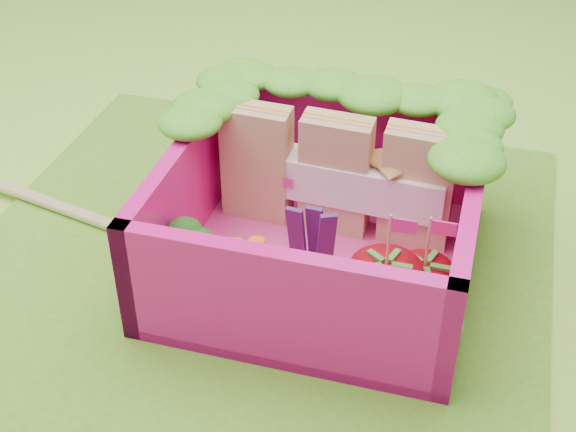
# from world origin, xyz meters

# --- Properties ---
(ground) EXTENTS (14.00, 14.00, 0.00)m
(ground) POSITION_xyz_m (0.00, 0.00, 0.00)
(ground) COLOR #A3D63C
(ground) RESTS_ON ground
(placemat) EXTENTS (2.60, 2.60, 0.03)m
(placemat) POSITION_xyz_m (0.00, 0.00, 0.01)
(placemat) COLOR #639E23
(placemat) RESTS_ON ground
(bento_floor) EXTENTS (1.30, 1.30, 0.05)m
(bento_floor) POSITION_xyz_m (0.29, 0.01, 0.06)
(bento_floor) COLOR #E93B8F
(bento_floor) RESTS_ON placemat
(bento_box) EXTENTS (1.30, 1.30, 0.55)m
(bento_box) POSITION_xyz_m (0.29, 0.01, 0.31)
(bento_box) COLOR #F6148A
(bento_box) RESTS_ON placemat
(lettuce_ruffle) EXTENTS (1.43, 0.83, 0.11)m
(lettuce_ruffle) POSITION_xyz_m (0.29, 0.48, 0.64)
(lettuce_ruffle) COLOR #3D941B
(lettuce_ruffle) RESTS_ON bento_box
(sandwich_stack) EXTENTS (1.06, 0.22, 0.56)m
(sandwich_stack) POSITION_xyz_m (0.30, 0.27, 0.35)
(sandwich_stack) COLOR tan
(sandwich_stack) RESTS_ON bento_floor
(broccoli) EXTENTS (0.34, 0.34, 0.26)m
(broccoli) POSITION_xyz_m (-0.20, -0.32, 0.26)
(broccoli) COLOR #6F9D4C
(broccoli) RESTS_ON bento_floor
(carrot_sticks) EXTENTS (0.14, 0.11, 0.25)m
(carrot_sticks) POSITION_xyz_m (0.05, -0.27, 0.20)
(carrot_sticks) COLOR orange
(carrot_sticks) RESTS_ON bento_floor
(purple_wedges) EXTENTS (0.20, 0.07, 0.38)m
(purple_wedges) POSITION_xyz_m (0.29, -0.13, 0.27)
(purple_wedges) COLOR #401750
(purple_wedges) RESTS_ON bento_floor
(strawberry_left) EXTENTS (0.28, 0.28, 0.52)m
(strawberry_left) POSITION_xyz_m (0.63, -0.31, 0.23)
(strawberry_left) COLOR red
(strawberry_left) RESTS_ON bento_floor
(strawberry_right) EXTENTS (0.23, 0.23, 0.47)m
(strawberry_right) POSITION_xyz_m (0.77, -0.21, 0.20)
(strawberry_right) COLOR red
(strawberry_right) RESTS_ON bento_floor
(snap_peas) EXTENTS (0.62, 0.55, 0.05)m
(snap_peas) POSITION_xyz_m (0.69, -0.22, 0.11)
(snap_peas) COLOR #6DC43D
(snap_peas) RESTS_ON bento_floor
(chopsticks) EXTENTS (2.20, 0.54, 0.04)m
(chopsticks) POSITION_xyz_m (-0.97, 0.06, 0.05)
(chopsticks) COLOR tan
(chopsticks) RESTS_ON placemat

